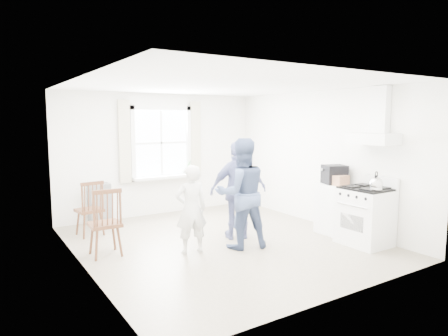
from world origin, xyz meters
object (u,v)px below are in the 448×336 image
at_px(windsor_chair_a, 91,203).
at_px(windsor_chair_b, 106,215).
at_px(stereo_stack, 334,174).
at_px(person_mid, 241,193).
at_px(gas_stove, 365,216).
at_px(person_left, 191,209).
at_px(low_cabinet, 335,209).
at_px(person_right, 238,190).

bearing_deg(windsor_chair_a, windsor_chair_b, -94.35).
relative_size(stereo_stack, person_mid, 0.27).
bearing_deg(gas_stove, person_mid, 151.63).
distance_m(person_left, person_mid, 0.85).
distance_m(low_cabinet, stereo_stack, 0.62).
relative_size(low_cabinet, stereo_stack, 1.91).
distance_m(stereo_stack, person_left, 2.76).
distance_m(gas_stove, person_mid, 2.09).
relative_size(windsor_chair_b, person_mid, 0.60).
xyz_separation_m(windsor_chair_b, person_mid, (1.96, -0.68, 0.24)).
xyz_separation_m(stereo_stack, person_left, (-2.70, 0.40, -0.38)).
bearing_deg(low_cabinet, stereo_stack, 69.76).
height_order(windsor_chair_b, person_left, person_left).
xyz_separation_m(gas_stove, windsor_chair_b, (-3.76, 1.66, 0.16)).
bearing_deg(person_right, stereo_stack, 177.57).
distance_m(windsor_chair_a, person_mid, 2.68).
bearing_deg(gas_stove, person_left, 155.88).
xyz_separation_m(gas_stove, person_right, (-1.56, 1.41, 0.36)).
bearing_deg(low_cabinet, person_right, 156.37).
xyz_separation_m(low_cabinet, windsor_chair_b, (-3.83, 0.96, 0.19)).
bearing_deg(person_mid, low_cabinet, -172.69).
bearing_deg(windsor_chair_b, stereo_stack, -13.03).
bearing_deg(person_left, person_right, -157.49).
bearing_deg(person_right, windsor_chair_a, -15.76).
height_order(windsor_chair_a, person_right, person_right).
height_order(stereo_stack, windsor_chair_b, stereo_stack).
height_order(windsor_chair_a, person_left, person_left).
distance_m(stereo_stack, person_mid, 1.92).
bearing_deg(windsor_chair_a, person_mid, -45.55).
bearing_deg(windsor_chair_a, person_right, -34.75).
xyz_separation_m(gas_stove, stereo_stack, (0.09, 0.76, 0.58)).
xyz_separation_m(stereo_stack, windsor_chair_b, (-3.85, 0.89, -0.43)).
bearing_deg(stereo_stack, person_right, 158.58).
bearing_deg(person_left, windsor_chair_b, -13.60).
bearing_deg(windsor_chair_a, low_cabinet, -30.21).
bearing_deg(windsor_chair_b, person_mid, -19.23).
relative_size(gas_stove, windsor_chair_a, 1.13).
distance_m(person_mid, person_right, 0.50).
height_order(gas_stove, person_mid, person_mid).
bearing_deg(person_left, low_cabinet, 179.49).
xyz_separation_m(windsor_chair_a, person_mid, (1.87, -1.90, 0.27)).
bearing_deg(stereo_stack, person_left, 171.52).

